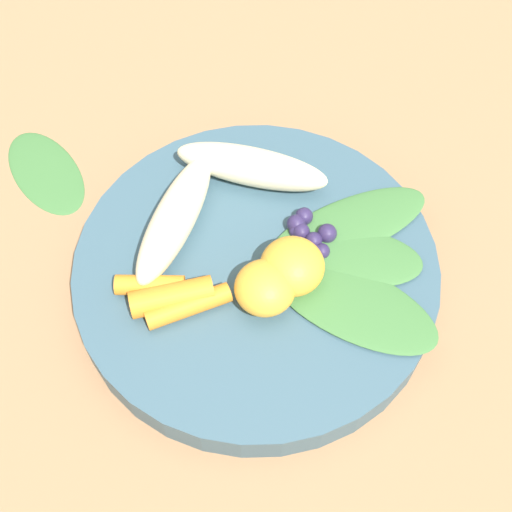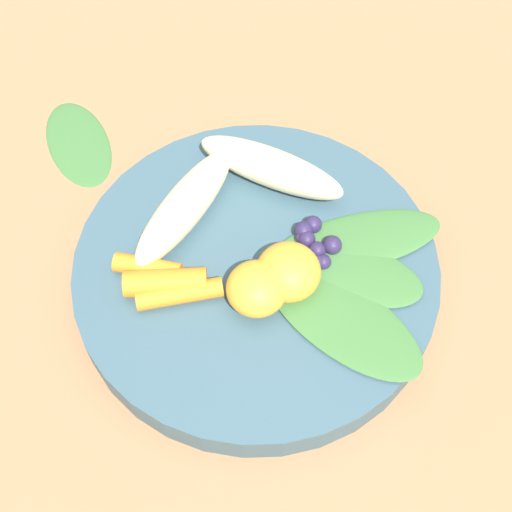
{
  "view_description": "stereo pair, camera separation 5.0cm",
  "coord_description": "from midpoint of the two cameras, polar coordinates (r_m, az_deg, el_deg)",
  "views": [
    {
      "loc": [
        -0.12,
        0.23,
        0.46
      ],
      "look_at": [
        0.0,
        0.0,
        0.04
      ],
      "focal_mm": 49.82,
      "sensor_mm": 36.0,
      "label": 1
    },
    {
      "loc": [
        -0.16,
        0.21,
        0.46
      ],
      "look_at": [
        0.0,
        0.0,
        0.04
      ],
      "focal_mm": 49.82,
      "sensor_mm": 36.0,
      "label": 2
    }
  ],
  "objects": [
    {
      "name": "carrot_mid_right",
      "position": [
        0.49,
        -8.4,
        -4.25
      ],
      "size": [
        0.05,
        0.05,
        0.01
      ],
      "primitive_type": "cylinder",
      "rotation": [
        0.0,
        1.57,
        7.14
      ],
      "color": "orange",
      "rests_on": "bowl"
    },
    {
      "name": "kale_leaf_right",
      "position": [
        0.51,
        4.92,
        -0.26
      ],
      "size": [
        0.11,
        0.08,
        0.0
      ],
      "primitive_type": "ellipsoid",
      "rotation": [
        0.0,
        0.0,
        9.73
      ],
      "color": "#3D7038",
      "rests_on": "bowl"
    },
    {
      "name": "orange_segment_far",
      "position": [
        0.48,
        -2.25,
        -2.82
      ],
      "size": [
        0.04,
        0.04,
        0.03
      ],
      "primitive_type": "ellipsoid",
      "color": "#F4A833",
      "rests_on": "bowl"
    },
    {
      "name": "kale_leaf_stray",
      "position": [
        0.62,
        -18.82,
        6.34
      ],
      "size": [
        0.11,
        0.09,
        0.01
      ],
      "primitive_type": "ellipsoid",
      "rotation": [
        0.0,
        0.0,
        5.78
      ],
      "color": "#3D7038",
      "rests_on": "ground_plane"
    },
    {
      "name": "blueberry_pile",
      "position": [
        0.51,
        1.46,
        1.01
      ],
      "size": [
        0.04,
        0.05,
        0.01
      ],
      "color": "#2D234C",
      "rests_on": "bowl"
    },
    {
      "name": "carrot_mid_left",
      "position": [
        0.49,
        -9.68,
        -3.5
      ],
      "size": [
        0.06,
        0.05,
        0.02
      ],
      "primitive_type": "cylinder",
      "rotation": [
        0.0,
        1.57,
        6.99
      ],
      "color": "orange",
      "rests_on": "bowl"
    },
    {
      "name": "kale_leaf_rear",
      "position": [
        0.52,
        4.81,
        2.24
      ],
      "size": [
        0.11,
        0.13,
        0.0
      ],
      "primitive_type": "ellipsoid",
      "rotation": [
        0.0,
        0.0,
        10.35
      ],
      "color": "#3D7038",
      "rests_on": "bowl"
    },
    {
      "name": "bowl",
      "position": [
        0.52,
        -2.74,
        -1.61
      ],
      "size": [
        0.26,
        0.26,
        0.03
      ],
      "primitive_type": "cylinder",
      "color": "#385666",
      "rests_on": "ground_plane"
    },
    {
      "name": "banana_peeled_left",
      "position": [
        0.51,
        -9.52,
        2.49
      ],
      "size": [
        0.04,
        0.12,
        0.03
      ],
      "primitive_type": "ellipsoid",
      "rotation": [
        0.0,
        0.0,
        7.97
      ],
      "color": "beige",
      "rests_on": "bowl"
    },
    {
      "name": "carrot_front",
      "position": [
        0.5,
        -11.35,
        -2.55
      ],
      "size": [
        0.05,
        0.03,
        0.01
      ],
      "primitive_type": "cylinder",
      "rotation": [
        0.0,
        1.57,
        6.73
      ],
      "color": "orange",
      "rests_on": "bowl"
    },
    {
      "name": "banana_peeled_right",
      "position": [
        0.54,
        -3.02,
        6.99
      ],
      "size": [
        0.12,
        0.05,
        0.03
      ],
      "primitive_type": "ellipsoid",
      "rotation": [
        0.0,
        0.0,
        6.49
      ],
      "color": "beige",
      "rests_on": "bowl"
    },
    {
      "name": "ground_plane",
      "position": [
        0.53,
        -2.68,
        -2.37
      ],
      "size": [
        2.4,
        2.4,
        0.0
      ],
      "primitive_type": "plane",
      "color": "#99704C"
    },
    {
      "name": "orange_segment_near",
      "position": [
        0.48,
        -0.12,
        -1.28
      ],
      "size": [
        0.04,
        0.04,
        0.03
      ],
      "primitive_type": "ellipsoid",
      "color": "#F4A833",
      "rests_on": "bowl"
    },
    {
      "name": "kale_leaf_left",
      "position": [
        0.49,
        4.81,
        -3.99
      ],
      "size": [
        0.13,
        0.06,
        0.0
      ],
      "primitive_type": "ellipsoid",
      "rotation": [
        0.0,
        0.0,
        9.37
      ],
      "color": "#3D7038",
      "rests_on": "bowl"
    }
  ]
}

